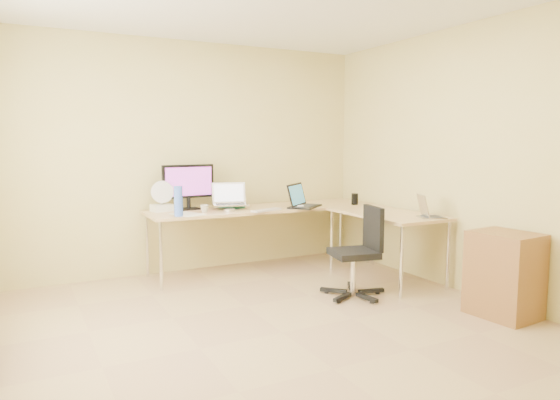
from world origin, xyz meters
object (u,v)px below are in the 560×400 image
monitor (188,187)px  laptop_black (305,195)px  water_bottle (178,201)px  desk_fan (161,197)px  cabinet (504,275)px  mug (205,209)px  laptop_center (230,194)px  desk_main (264,238)px  keyboard (266,210)px  office_chair (354,245)px  desk_return (386,246)px  laptop_return (432,208)px

monitor → laptop_black: bearing=-22.0°
water_bottle → desk_fan: bearing=97.4°
cabinet → mug: bearing=124.7°
monitor → mug: monitor is taller
laptop_center → laptop_black: (0.82, -0.25, -0.03)m
desk_main → desk_fan: bearing=169.9°
keyboard → cabinet: size_ratio=0.53×
water_bottle → cabinet: size_ratio=0.43×
water_bottle → keyboard: bearing=-3.1°
desk_fan → office_chair: desk_fan is taller
water_bottle → desk_fan: (-0.06, 0.45, -0.00)m
office_chair → water_bottle: bearing=153.7°
monitor → office_chair: monitor is taller
water_bottle → laptop_center: bearing=22.0°
laptop_center → mug: 0.39m
monitor → keyboard: size_ratio=1.53×
desk_return → laptop_black: 1.08m
laptop_return → office_chair: (-0.81, 0.18, -0.32)m
laptop_center → office_chair: bearing=-49.0°
desk_fan → laptop_return: desk_fan is taller
keyboard → cabinet: bearing=-78.6°
monitor → mug: 0.38m
desk_return → mug: (-1.72, 0.89, 0.41)m
desk_return → water_bottle: water_bottle is taller
laptop_black → mug: laptop_black is taller
desk_fan → cabinet: desk_fan is taller
mug → office_chair: bearing=-49.1°
mug → desk_fan: 0.50m
laptop_black → office_chair: laptop_black is taller
laptop_center → laptop_return: laptop_center is taller
desk_main → laptop_black: (0.42, -0.23, 0.50)m
desk_return → office_chair: 0.75m
keyboard → mug: mug is taller
monitor → mug: size_ratio=6.58×
desk_fan → laptop_black: bearing=1.9°
mug → keyboard: bearing=-16.8°
laptop_return → monitor: bearing=71.6°
laptop_center → laptop_black: 0.86m
keyboard → desk_fan: desk_fan is taller
laptop_center → mug: size_ratio=4.25×
water_bottle → laptop_black: bearing=0.8°
desk_main → desk_return: 1.40m
mug → desk_return: bearing=-27.5°
desk_return → desk_fan: (-2.10, 1.20, 0.52)m
water_bottle → cabinet: water_bottle is taller
keyboard → water_bottle: water_bottle is taller
laptop_return → office_chair: bearing=100.4°
laptop_black → water_bottle: bearing=141.4°
water_bottle → desk_fan: size_ratio=1.02×
keyboard → mug: size_ratio=4.29×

